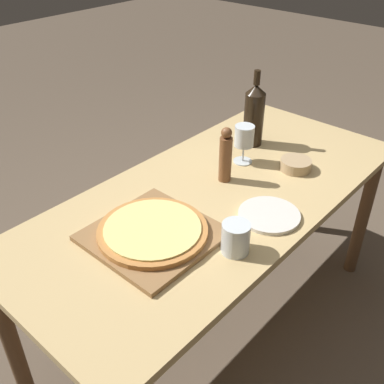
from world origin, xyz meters
TOP-DOWN VIEW (x-y plane):
  - ground_plane at (0.00, 0.00)m, footprint 12.00×12.00m
  - dining_table at (0.00, 0.00)m, footprint 0.75×1.65m
  - cutting_board at (0.01, -0.35)m, footprint 0.38×0.38m
  - pizza at (0.01, -0.35)m, footprint 0.36×0.36m
  - wine_bottle at (-0.13, 0.41)m, footprint 0.09×0.09m
  - pepper_mill at (-0.03, 0.09)m, footprint 0.05×0.05m
  - wine_glass at (-0.07, 0.25)m, footprint 0.08×0.08m
  - small_bowl at (0.13, 0.34)m, footprint 0.13×0.13m
  - drinking_tumbler at (0.25, -0.22)m, footprint 0.09×0.09m
  - dinner_plate at (0.23, 0.00)m, footprint 0.22×0.22m

SIDE VIEW (x-z plane):
  - ground_plane at x=0.00m, z-range 0.00..0.00m
  - dining_table at x=0.00m, z-range 0.27..1.00m
  - dinner_plate at x=0.23m, z-range 0.73..0.74m
  - cutting_board at x=0.01m, z-range 0.73..0.75m
  - small_bowl at x=0.13m, z-range 0.73..0.77m
  - pizza at x=0.01m, z-range 0.75..0.77m
  - drinking_tumbler at x=0.25m, z-range 0.73..0.83m
  - pepper_mill at x=-0.03m, z-range 0.72..0.95m
  - wine_glass at x=-0.07m, z-range 0.76..0.92m
  - wine_bottle at x=-0.13m, z-range 0.70..1.04m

